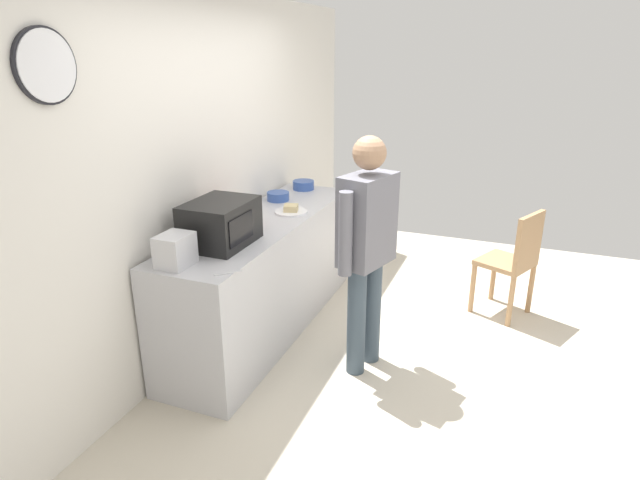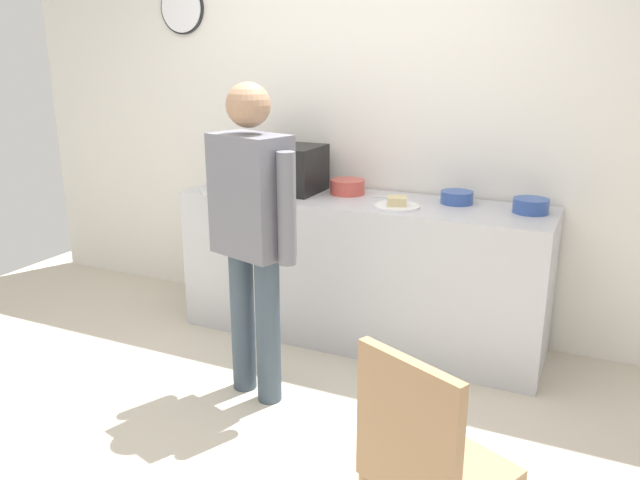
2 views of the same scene
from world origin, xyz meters
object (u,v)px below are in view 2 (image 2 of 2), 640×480
(sandwich_plate, at_px, (397,204))
(mixing_bowl, at_px, (531,206))
(microwave, at_px, (283,168))
(fork_utensil, at_px, (203,193))
(toaster, at_px, (232,169))
(salad_bowl, at_px, (347,187))
(wooden_chair, at_px, (426,467))
(spoon_utensil, at_px, (386,197))
(cereal_bowl, at_px, (457,197))
(person_standing, at_px, (252,223))

(sandwich_plate, height_order, mixing_bowl, mixing_bowl)
(microwave, height_order, fork_utensil, microwave)
(sandwich_plate, bearing_deg, toaster, 171.07)
(microwave, distance_m, toaster, 0.44)
(salad_bowl, bearing_deg, fork_utensil, -155.58)
(fork_utensil, distance_m, wooden_chair, 2.54)
(fork_utensil, distance_m, spoon_utensil, 1.18)
(mixing_bowl, bearing_deg, sandwich_plate, -164.65)
(mixing_bowl, xyz_separation_m, spoon_utensil, (-0.87, 0.02, -0.04))
(salad_bowl, height_order, toaster, toaster)
(salad_bowl, relative_size, fork_utensil, 1.31)
(salad_bowl, distance_m, wooden_chair, 2.30)
(cereal_bowl, distance_m, wooden_chair, 2.08)
(person_standing, distance_m, wooden_chair, 1.60)
(toaster, xyz_separation_m, wooden_chair, (1.96, -1.94, -0.51))
(microwave, distance_m, fork_utensil, 0.54)
(mixing_bowl, bearing_deg, cereal_bowl, 172.69)
(microwave, height_order, salad_bowl, microwave)
(sandwich_plate, relative_size, wooden_chair, 0.28)
(microwave, relative_size, fork_utensil, 2.94)
(wooden_chair, bearing_deg, microwave, 129.09)
(salad_bowl, relative_size, wooden_chair, 0.24)
(mixing_bowl, bearing_deg, salad_bowl, 178.69)
(fork_utensil, height_order, person_standing, person_standing)
(cereal_bowl, bearing_deg, wooden_chair, -78.71)
(microwave, distance_m, person_standing, 0.99)
(salad_bowl, distance_m, fork_utensil, 0.94)
(microwave, bearing_deg, cereal_bowl, 5.81)
(cereal_bowl, bearing_deg, fork_utensil, -164.98)
(mixing_bowl, bearing_deg, fork_utensil, -169.72)
(wooden_chair, bearing_deg, toaster, 135.36)
(person_standing, bearing_deg, microwave, 108.95)
(sandwich_plate, distance_m, toaster, 1.29)
(salad_bowl, height_order, wooden_chair, salad_bowl)
(spoon_utensil, bearing_deg, person_standing, -110.27)
(toaster, xyz_separation_m, person_standing, (0.76, -0.99, -0.06))
(toaster, xyz_separation_m, spoon_utensil, (1.13, 0.02, -0.10))
(microwave, height_order, sandwich_plate, microwave)
(sandwich_plate, xyz_separation_m, cereal_bowl, (0.29, 0.26, 0.02))
(cereal_bowl, height_order, spoon_utensil, cereal_bowl)
(sandwich_plate, bearing_deg, salad_bowl, 151.06)
(salad_bowl, bearing_deg, mixing_bowl, -1.31)
(cereal_bowl, bearing_deg, spoon_utensil, -174.72)
(sandwich_plate, distance_m, mixing_bowl, 0.76)
(sandwich_plate, xyz_separation_m, person_standing, (-0.51, -0.79, 0.02))
(cereal_bowl, height_order, wooden_chair, cereal_bowl)
(sandwich_plate, relative_size, mixing_bowl, 1.33)
(salad_bowl, height_order, cereal_bowl, salad_bowl)
(toaster, relative_size, fork_utensil, 1.29)
(cereal_bowl, bearing_deg, microwave, -174.19)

